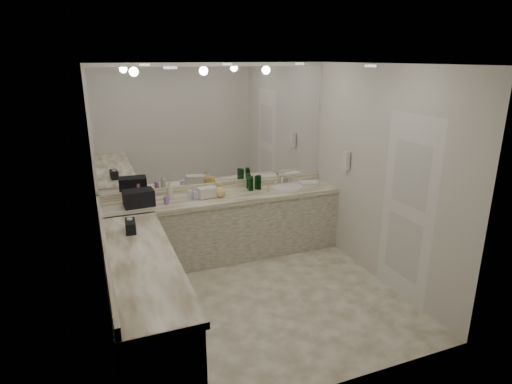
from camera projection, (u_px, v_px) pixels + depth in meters
name	position (u px, v px, depth m)	size (l,w,h in m)	color
floor	(258.00, 299.00, 4.93)	(3.20, 3.20, 0.00)	beige
ceiling	(258.00, 64.00, 4.15)	(3.20, 3.20, 0.00)	white
wall_back	(217.00, 161.00, 5.87)	(3.20, 0.02, 2.60)	silver
wall_left	(98.00, 211.00, 3.97)	(0.02, 3.00, 2.60)	silver
wall_right	(382.00, 177.00, 5.11)	(0.02, 3.00, 2.60)	silver
vanity_back_base	(225.00, 228.00, 5.87)	(3.20, 0.60, 0.84)	beige
vanity_back_top	(224.00, 197.00, 5.72)	(3.20, 0.64, 0.06)	#F2E8CC
vanity_left_base	(143.00, 303.00, 4.08)	(0.60, 2.40, 0.84)	beige
vanity_left_top	(141.00, 260.00, 3.95)	(0.64, 2.42, 0.06)	#F2E8CC
backsplash_back	(218.00, 186.00, 5.96)	(3.20, 0.04, 0.10)	#F2E8CC
backsplash_left	(105.00, 245.00, 4.09)	(0.04, 3.00, 0.10)	#F2E8CC
mirror_back	(216.00, 127.00, 5.72)	(3.12, 0.01, 1.55)	white
mirror_left	(94.00, 161.00, 3.84)	(0.01, 2.92, 1.55)	white
sink	(288.00, 188.00, 6.06)	(0.44, 0.44, 0.03)	white
faucet	(282.00, 179.00, 6.23)	(0.24, 0.16, 0.14)	silver
wall_phone	(346.00, 160.00, 5.70)	(0.06, 0.10, 0.24)	white
door	(407.00, 210.00, 4.74)	(0.02, 0.82, 2.10)	white
black_toiletry_bag	(139.00, 198.00, 5.28)	(0.36, 0.23, 0.21)	black
black_bag_spill	(131.00, 226.00, 4.51)	(0.10, 0.23, 0.12)	black
cream_cosmetic_case	(207.00, 193.00, 5.59)	(0.23, 0.14, 0.13)	silver
hand_towel	(309.00, 183.00, 6.20)	(0.25, 0.17, 0.04)	white
lotion_left	(130.00, 225.00, 4.53)	(0.06, 0.06, 0.14)	white
soap_bottle_a	(170.00, 191.00, 5.50)	(0.09, 0.09, 0.23)	silver
soap_bottle_b	(196.00, 192.00, 5.55)	(0.08, 0.08, 0.17)	silver
soap_bottle_c	(220.00, 190.00, 5.62)	(0.15, 0.15, 0.19)	#DFC277
green_bottle_0	(251.00, 183.00, 5.89)	(0.07, 0.07, 0.20)	#114E1C
green_bottle_1	(259.00, 182.00, 5.94)	(0.06, 0.06, 0.20)	#114E1C
green_bottle_2	(257.00, 182.00, 5.98)	(0.07, 0.07, 0.18)	#114E1C
green_bottle_3	(249.00, 181.00, 5.97)	(0.06, 0.06, 0.22)	#114E1C
amenity_bottle_0	(144.00, 199.00, 5.40)	(0.04, 0.04, 0.09)	#E57F66
amenity_bottle_1	(166.00, 200.00, 5.37)	(0.06, 0.06, 0.09)	#9966B2
amenity_bottle_2	(201.00, 196.00, 5.58)	(0.04, 0.04, 0.07)	white
amenity_bottle_3	(268.00, 188.00, 5.87)	(0.04, 0.04, 0.09)	#E0B28C
amenity_bottle_4	(219.00, 188.00, 5.81)	(0.07, 0.07, 0.14)	#F2D84C
amenity_bottle_5	(190.00, 194.00, 5.58)	(0.06, 0.06, 0.11)	white
amenity_bottle_6	(127.00, 202.00, 5.36)	(0.04, 0.04, 0.06)	#E0B28C
amenity_bottle_7	(143.00, 197.00, 5.41)	(0.04, 0.04, 0.14)	#E57F66
amenity_bottle_8	(191.00, 195.00, 5.57)	(0.05, 0.05, 0.09)	silver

